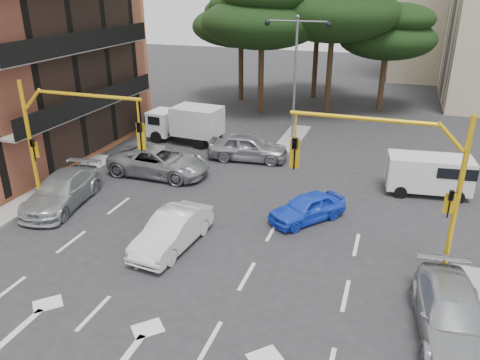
{
  "coord_description": "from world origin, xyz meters",
  "views": [
    {
      "loc": [
        6.3,
        -13.42,
        9.72
      ],
      "look_at": [
        0.14,
        4.73,
        1.6
      ],
      "focal_mm": 35.0,
      "sensor_mm": 36.0,
      "label": 1
    }
  ],
  "objects_px": {
    "car_silver_cross_a": "(159,162)",
    "car_white_hatch": "(172,231)",
    "box_truck_a": "(185,124)",
    "car_blue_compact": "(307,207)",
    "signal_mast_left": "(62,133)",
    "car_silver_parked": "(452,316)",
    "van_white": "(428,175)",
    "car_silver_wagon": "(62,191)",
    "street_lamp_center": "(296,57)",
    "signal_mast_right": "(403,172)",
    "car_silver_cross_b": "(248,147)"
  },
  "relations": [
    {
      "from": "car_silver_wagon",
      "to": "box_truck_a",
      "type": "relative_size",
      "value": 1.03
    },
    {
      "from": "car_white_hatch",
      "to": "car_silver_parked",
      "type": "bearing_deg",
      "value": -5.64
    },
    {
      "from": "street_lamp_center",
      "to": "car_silver_cross_b",
      "type": "relative_size",
      "value": 1.67
    },
    {
      "from": "car_silver_wagon",
      "to": "car_silver_parked",
      "type": "relative_size",
      "value": 1.05
    },
    {
      "from": "car_silver_wagon",
      "to": "car_blue_compact",
      "type": "bearing_deg",
      "value": 2.33
    },
    {
      "from": "car_white_hatch",
      "to": "van_white",
      "type": "bearing_deg",
      "value": 47.22
    },
    {
      "from": "car_blue_compact",
      "to": "car_silver_cross_a",
      "type": "bearing_deg",
      "value": -157.87
    },
    {
      "from": "car_white_hatch",
      "to": "car_silver_parked",
      "type": "xyz_separation_m",
      "value": [
        10.05,
        -1.94,
        -0.01
      ]
    },
    {
      "from": "car_silver_cross_a",
      "to": "box_truck_a",
      "type": "relative_size",
      "value": 1.11
    },
    {
      "from": "car_silver_parked",
      "to": "van_white",
      "type": "distance_m",
      "value": 10.63
    },
    {
      "from": "signal_mast_left",
      "to": "box_truck_a",
      "type": "distance_m",
      "value": 11.59
    },
    {
      "from": "signal_mast_left",
      "to": "box_truck_a",
      "type": "bearing_deg",
      "value": 88.55
    },
    {
      "from": "car_white_hatch",
      "to": "car_silver_wagon",
      "type": "distance_m",
      "value": 6.81
    },
    {
      "from": "street_lamp_center",
      "to": "car_silver_parked",
      "type": "relative_size",
      "value": 1.61
    },
    {
      "from": "car_silver_parked",
      "to": "signal_mast_right",
      "type": "bearing_deg",
      "value": 116.66
    },
    {
      "from": "signal_mast_right",
      "to": "signal_mast_left",
      "type": "relative_size",
      "value": 1.0
    },
    {
      "from": "car_silver_parked",
      "to": "van_white",
      "type": "relative_size",
      "value": 1.23
    },
    {
      "from": "van_white",
      "to": "signal_mast_left",
      "type": "bearing_deg",
      "value": -69.56
    },
    {
      "from": "car_silver_wagon",
      "to": "signal_mast_left",
      "type": "bearing_deg",
      "value": -41.4
    },
    {
      "from": "car_silver_wagon",
      "to": "street_lamp_center",
      "type": "bearing_deg",
      "value": 50.09
    },
    {
      "from": "street_lamp_center",
      "to": "car_silver_cross_a",
      "type": "distance_m",
      "value": 11.06
    },
    {
      "from": "car_silver_cross_a",
      "to": "car_silver_parked",
      "type": "relative_size",
      "value": 1.14
    },
    {
      "from": "car_blue_compact",
      "to": "box_truck_a",
      "type": "relative_size",
      "value": 0.73
    },
    {
      "from": "signal_mast_left",
      "to": "car_silver_cross_a",
      "type": "relative_size",
      "value": 1.09
    },
    {
      "from": "box_truck_a",
      "to": "car_blue_compact",
      "type": "bearing_deg",
      "value": -126.12
    },
    {
      "from": "car_white_hatch",
      "to": "car_silver_cross_a",
      "type": "bearing_deg",
      "value": 126.93
    },
    {
      "from": "signal_mast_left",
      "to": "van_white",
      "type": "xyz_separation_m",
      "value": [
        15.05,
        7.7,
        -2.9
      ]
    },
    {
      "from": "signal_mast_right",
      "to": "car_silver_parked",
      "type": "height_order",
      "value": "signal_mast_right"
    },
    {
      "from": "signal_mast_left",
      "to": "car_silver_wagon",
      "type": "bearing_deg",
      "value": 147.38
    },
    {
      "from": "signal_mast_left",
      "to": "car_blue_compact",
      "type": "height_order",
      "value": "signal_mast_left"
    },
    {
      "from": "street_lamp_center",
      "to": "van_white",
      "type": "height_order",
      "value": "street_lamp_center"
    },
    {
      "from": "car_silver_cross_a",
      "to": "car_silver_parked",
      "type": "xyz_separation_m",
      "value": [
        14.11,
        -8.53,
        -0.06
      ]
    },
    {
      "from": "car_silver_cross_b",
      "to": "box_truck_a",
      "type": "bearing_deg",
      "value": 62.55
    },
    {
      "from": "car_silver_cross_a",
      "to": "box_truck_a",
      "type": "xyz_separation_m",
      "value": [
        -1.04,
        5.67,
        0.45
      ]
    },
    {
      "from": "box_truck_a",
      "to": "car_silver_cross_b",
      "type": "bearing_deg",
      "value": -106.49
    },
    {
      "from": "signal_mast_right",
      "to": "car_silver_cross_a",
      "type": "xyz_separation_m",
      "value": [
        -12.28,
        5.61,
        -3.12
      ]
    },
    {
      "from": "street_lamp_center",
      "to": "car_silver_wagon",
      "type": "xyz_separation_m",
      "value": [
        -8.0,
        -13.24,
        -4.69
      ]
    },
    {
      "from": "car_white_hatch",
      "to": "car_silver_cross_b",
      "type": "distance_m",
      "value": 10.39
    },
    {
      "from": "street_lamp_center",
      "to": "car_white_hatch",
      "type": "xyz_separation_m",
      "value": [
        -1.42,
        -14.99,
        -4.72
      ]
    },
    {
      "from": "box_truck_a",
      "to": "car_silver_parked",
      "type": "bearing_deg",
      "value": -128.65
    },
    {
      "from": "street_lamp_center",
      "to": "box_truck_a",
      "type": "distance_m",
      "value": 8.23
    },
    {
      "from": "car_blue_compact",
      "to": "signal_mast_right",
      "type": "bearing_deg",
      "value": -0.1
    },
    {
      "from": "car_white_hatch",
      "to": "signal_mast_right",
      "type": "bearing_deg",
      "value": 12.07
    },
    {
      "from": "signal_mast_left",
      "to": "signal_mast_right",
      "type": "bearing_deg",
      "value": 0.0
    },
    {
      "from": "car_silver_cross_a",
      "to": "car_silver_cross_b",
      "type": "distance_m",
      "value": 5.4
    },
    {
      "from": "car_silver_cross_a",
      "to": "car_white_hatch",
      "type": "bearing_deg",
      "value": -147.59
    },
    {
      "from": "car_silver_cross_a",
      "to": "van_white",
      "type": "height_order",
      "value": "van_white"
    },
    {
      "from": "van_white",
      "to": "car_silver_cross_a",
      "type": "bearing_deg",
      "value": -88.01
    },
    {
      "from": "street_lamp_center",
      "to": "car_silver_wagon",
      "type": "height_order",
      "value": "street_lamp_center"
    },
    {
      "from": "signal_mast_right",
      "to": "box_truck_a",
      "type": "xyz_separation_m",
      "value": [
        -13.32,
        11.28,
        -2.67
      ]
    }
  ]
}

